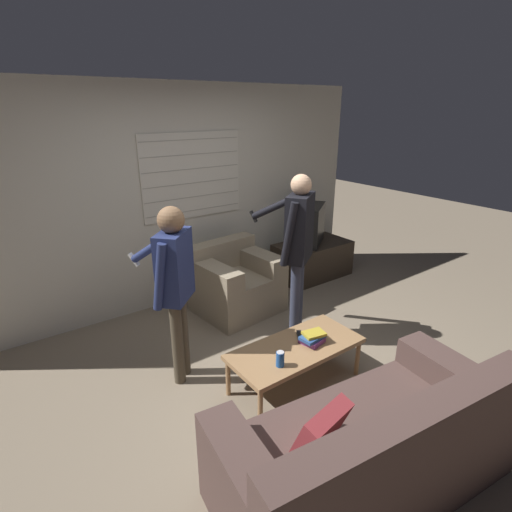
% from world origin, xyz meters
% --- Properties ---
extents(ground_plane, '(16.00, 16.00, 0.00)m').
position_xyz_m(ground_plane, '(0.00, 0.00, 0.00)').
color(ground_plane, '#7F705B').
extents(wall_back, '(5.20, 0.08, 2.55)m').
position_xyz_m(wall_back, '(0.01, 2.03, 1.28)').
color(wall_back, '#BCB7A8').
rests_on(wall_back, ground_plane).
extents(couch_blue, '(1.97, 1.09, 0.84)m').
position_xyz_m(couch_blue, '(-0.33, -1.13, 0.32)').
color(couch_blue, '#4C3833').
rests_on(couch_blue, ground_plane).
extents(armchair_beige, '(0.96, 0.87, 0.80)m').
position_xyz_m(armchair_beige, '(0.34, 1.38, 0.34)').
color(armchair_beige, gray).
rests_on(armchair_beige, ground_plane).
extents(coffee_table, '(1.17, 0.53, 0.38)m').
position_xyz_m(coffee_table, '(-0.01, -0.09, 0.35)').
color(coffee_table, '#9E754C').
rests_on(coffee_table, ground_plane).
extents(tv_stand, '(1.06, 0.59, 0.50)m').
position_xyz_m(tv_stand, '(1.76, 1.56, 0.25)').
color(tv_stand, '#33281E').
rests_on(tv_stand, ground_plane).
extents(tv, '(0.62, 0.53, 0.53)m').
position_xyz_m(tv, '(1.76, 1.57, 0.76)').
color(tv, black).
rests_on(tv, tv_stand).
extents(person_left_standing, '(0.45, 0.72, 1.57)m').
position_xyz_m(person_left_standing, '(-0.77, 0.59, 0.98)').
color(person_left_standing, '#4C4233').
rests_on(person_left_standing, ground_plane).
extents(person_right_standing, '(0.50, 0.81, 1.71)m').
position_xyz_m(person_right_standing, '(0.51, 0.51, 1.08)').
color(person_right_standing, '#33384C').
rests_on(person_right_standing, ground_plane).
extents(book_stack, '(0.23, 0.20, 0.10)m').
position_xyz_m(book_stack, '(0.14, -0.13, 0.43)').
color(book_stack, '#75387F').
rests_on(book_stack, coffee_table).
extents(soda_can, '(0.07, 0.07, 0.13)m').
position_xyz_m(soda_can, '(-0.29, -0.22, 0.44)').
color(soda_can, '#194C9E').
rests_on(soda_can, coffee_table).
extents(spare_remote, '(0.11, 0.13, 0.02)m').
position_xyz_m(spare_remote, '(0.12, 0.01, 0.39)').
color(spare_remote, black).
rests_on(spare_remote, coffee_table).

